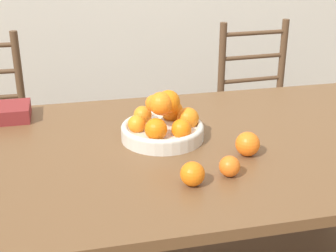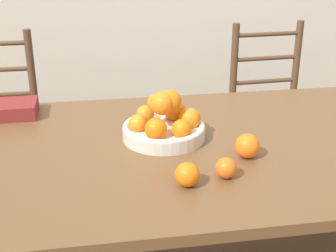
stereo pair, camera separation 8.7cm
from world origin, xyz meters
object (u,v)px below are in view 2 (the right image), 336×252
(orange_loose_2, at_px, (225,168))
(book_stack, at_px, (11,109))
(orange_loose_1, at_px, (247,146))
(fruit_bowl, at_px, (165,124))
(chair_right, at_px, (272,113))
(orange_loose_0, at_px, (187,175))

(orange_loose_2, relative_size, book_stack, 0.32)
(book_stack, bearing_deg, orange_loose_1, -32.33)
(orange_loose_1, relative_size, orange_loose_2, 1.26)
(fruit_bowl, distance_m, orange_loose_1, 0.31)
(fruit_bowl, distance_m, orange_loose_2, 0.34)
(orange_loose_1, height_order, chair_right, chair_right)
(fruit_bowl, relative_size, orange_loose_2, 4.57)
(orange_loose_1, bearing_deg, orange_loose_2, -131.95)
(fruit_bowl, relative_size, orange_loose_0, 4.04)
(fruit_bowl, bearing_deg, orange_loose_0, -88.33)
(orange_loose_0, bearing_deg, chair_right, 57.60)
(orange_loose_1, bearing_deg, chair_right, 63.47)
(orange_loose_2, bearing_deg, fruit_bowl, 112.43)
(orange_loose_1, height_order, orange_loose_2, orange_loose_1)
(orange_loose_1, distance_m, chair_right, 1.15)
(orange_loose_2, bearing_deg, chair_right, 61.50)
(book_stack, bearing_deg, fruit_bowl, -29.20)
(fruit_bowl, distance_m, orange_loose_0, 0.35)
(orange_loose_0, distance_m, orange_loose_1, 0.28)
(fruit_bowl, xyz_separation_m, orange_loose_0, (0.01, -0.35, -0.02))
(orange_loose_0, bearing_deg, orange_loose_1, 33.24)
(orange_loose_2, relative_size, chair_right, 0.07)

